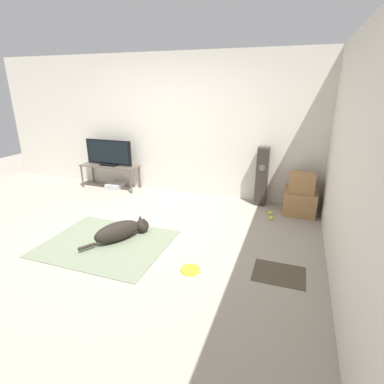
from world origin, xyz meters
name	(u,v)px	position (x,y,z in m)	size (l,w,h in m)	color
ground_plane	(125,239)	(0.00, 0.00, 0.00)	(12.00, 12.00, 0.00)	#9E9384
wall_back	(180,126)	(0.00, 2.10, 1.27)	(8.00, 0.06, 2.55)	beige
wall_right	(352,164)	(2.60, 0.00, 1.27)	(0.06, 8.00, 2.55)	beige
area_rug	(106,243)	(-0.16, -0.20, 0.01)	(1.59, 1.29, 0.01)	slate
dog	(121,231)	(-0.02, -0.03, 0.14)	(0.58, 0.89, 0.26)	black
frisbee	(190,270)	(1.10, -0.41, 0.01)	(0.22, 0.22, 0.03)	yellow
cardboard_box_lower	(300,202)	(2.23, 1.74, 0.19)	(0.51, 0.49, 0.38)	#A87A4C
cardboard_box_upper	(302,183)	(2.23, 1.74, 0.52)	(0.39, 0.38, 0.29)	#A87A4C
floor_speaker	(262,177)	(1.58, 1.92, 0.51)	(0.19, 0.20, 1.01)	#2D2823
tv_stand	(110,168)	(-1.43, 1.84, 0.42)	(1.20, 0.41, 0.47)	brown
tv	(109,153)	(-1.43, 1.84, 0.72)	(1.00, 0.20, 0.51)	black
tennis_ball_by_boxes	(271,213)	(1.80, 1.50, 0.03)	(0.07, 0.07, 0.07)	#C6E033
tennis_ball_near_speaker	(271,218)	(1.84, 1.29, 0.03)	(0.07, 0.07, 0.07)	#C6E033
game_console	(115,186)	(-1.35, 1.83, 0.05)	(0.29, 0.29, 0.10)	#B7B7BC
door_mat	(279,274)	(2.06, -0.13, 0.00)	(0.57, 0.46, 0.01)	#4C4233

